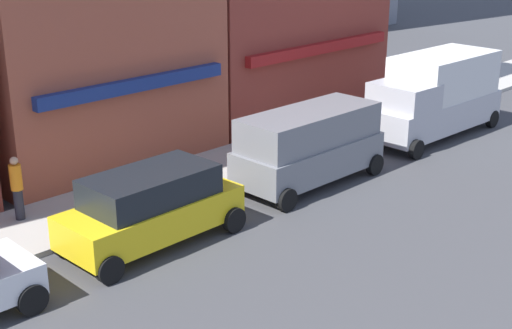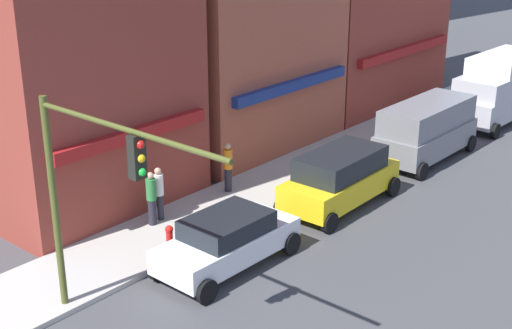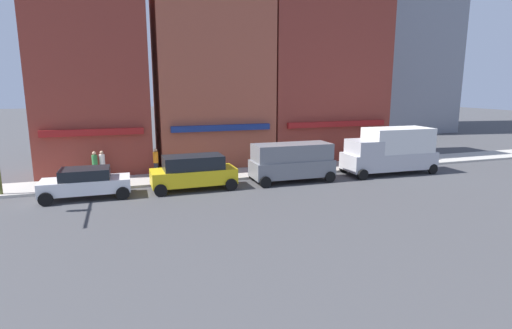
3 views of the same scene
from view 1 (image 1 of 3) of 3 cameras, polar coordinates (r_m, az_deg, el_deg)
The scene contains 4 objects.
suv_yellow at distance 18.03m, azimuth -8.37°, elevation -3.32°, with size 4.73×2.12×1.94m.
van_grey at distance 21.84m, azimuth 4.28°, elevation 1.65°, with size 5.02×2.22×2.34m.
box_truck_silver at distance 27.39m, azimuth 14.11°, elevation 5.46°, with size 6.26×2.42×3.04m.
pedestrian_orange_vest at distance 19.99m, azimuth -18.58°, elevation -1.72°, with size 0.32×0.32×1.77m.
Camera 1 is at (5.06, -8.73, 7.97)m, focal length 50.00 mm.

